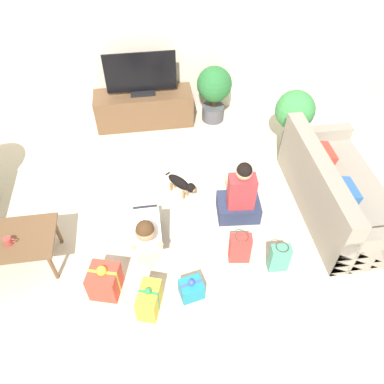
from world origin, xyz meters
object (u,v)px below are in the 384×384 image
at_px(gift_bag_b, 240,248).
at_px(mug, 8,241).
at_px(tv, 141,76).
at_px(person_sitting, 240,197).
at_px(person_kneeling, 146,230).
at_px(gift_box_b, 105,281).
at_px(coffee_table, 6,242).
at_px(tv_console, 144,109).
at_px(potted_plant_corner_right, 295,112).
at_px(gift_box_c, 149,300).
at_px(potted_plant_back_right, 214,89).
at_px(gift_bag_a, 279,258).
at_px(dog, 181,184).
at_px(gift_box_a, 191,289).
at_px(sofa_right, 336,192).

distance_m(gift_bag_b, mug, 2.47).
bearing_deg(tv, person_sitting, -64.04).
distance_m(person_kneeling, gift_box_b, 0.70).
bearing_deg(person_kneeling, coffee_table, -179.61).
height_order(tv_console, gift_box_b, tv_console).
relative_size(tv_console, potted_plant_corner_right, 1.67).
distance_m(person_sitting, gift_box_c, 1.64).
height_order(potted_plant_corner_right, gift_box_c, potted_plant_corner_right).
bearing_deg(potted_plant_corner_right, potted_plant_back_right, 140.61).
relative_size(potted_plant_corner_right, gift_box_b, 2.11).
bearing_deg(gift_box_c, coffee_table, 152.90).
relative_size(gift_box_c, mug, 3.18).
bearing_deg(potted_plant_corner_right, gift_bag_b, -122.30).
bearing_deg(gift_bag_a, tv, 113.75).
bearing_deg(mug, gift_bag_b, -5.15).
relative_size(tv, gift_bag_a, 2.63).
distance_m(coffee_table, mug, 0.14).
bearing_deg(gift_bag_b, person_sitting, 77.78).
distance_m(tv, gift_box_c, 3.34).
bearing_deg(potted_plant_corner_right, gift_box_b, -142.11).
bearing_deg(potted_plant_back_right, gift_bag_b, -94.17).
height_order(coffee_table, dog, coffee_table).
distance_m(dog, gift_bag_b, 1.23).
bearing_deg(gift_box_b, gift_bag_b, 7.24).
height_order(gift_box_a, gift_box_c, gift_box_c).
relative_size(potted_plant_back_right, gift_bag_b, 2.13).
xyz_separation_m(potted_plant_back_right, dog, (-0.73, -1.64, -0.36)).
bearing_deg(person_sitting, gift_bag_a, 112.32).
xyz_separation_m(gift_bag_a, mug, (-2.84, 0.40, 0.32)).
relative_size(person_kneeling, mug, 6.62).
relative_size(tv_console, dog, 3.68).
xyz_separation_m(person_kneeling, gift_bag_b, (1.02, -0.30, -0.14)).
relative_size(sofa_right, tv, 1.85).
distance_m(potted_plant_back_right, person_kneeling, 2.76).
xyz_separation_m(gift_box_b, gift_box_c, (0.45, -0.27, -0.02)).
xyz_separation_m(tv_console, gift_bag_b, (0.91, -2.81, -0.07)).
relative_size(tv_console, gift_bag_a, 3.79).
relative_size(dog, gift_box_c, 1.09).
bearing_deg(gift_box_a, gift_bag_b, 31.99).
bearing_deg(gift_box_b, gift_box_a, -11.80).
distance_m(gift_box_b, gift_box_c, 0.53).
xyz_separation_m(potted_plant_corner_right, gift_bag_b, (-1.22, -1.92, -0.40)).
bearing_deg(mug, coffee_table, 137.62).
distance_m(tv_console, gift_box_b, 3.06).
xyz_separation_m(potted_plant_back_right, gift_box_c, (-1.25, -3.22, -0.40)).
xyz_separation_m(person_sitting, gift_box_c, (-1.19, -1.11, -0.17)).
relative_size(tv_console, gift_box_b, 3.53).
relative_size(dog, gift_bag_b, 0.96).
distance_m(tv_console, tv, 0.57).
distance_m(dog, gift_box_c, 1.66).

